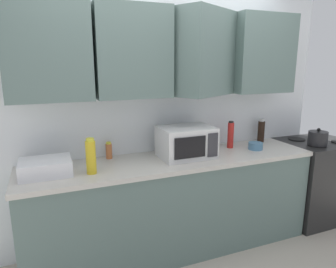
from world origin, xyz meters
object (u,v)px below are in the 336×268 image
(bottle_soy_dark, at_px, (261,131))
(bowl_ceramic_small, at_px, (255,146))
(stove_range, at_px, (314,179))
(bottle_red_sauce, at_px, (231,135))
(microwave, at_px, (186,142))
(dish_rack, at_px, (46,167))
(bottle_spice_jar, at_px, (109,151))
(kettle, at_px, (318,138))
(bottle_yellow_mustard, at_px, (91,156))

(bottle_soy_dark, bearing_deg, bowl_ceramic_small, -136.71)
(stove_range, height_order, bowl_ceramic_small, bowl_ceramic_small)
(bottle_soy_dark, relative_size, bottle_red_sauce, 0.93)
(microwave, relative_size, dish_rack, 1.26)
(bottle_spice_jar, distance_m, bowl_ceramic_small, 1.43)
(kettle, bearing_deg, bottle_soy_dark, 140.08)
(stove_range, relative_size, bottle_soy_dark, 3.60)
(stove_range, distance_m, microwave, 1.70)
(bottle_red_sauce, distance_m, bowl_ceramic_small, 0.27)
(dish_rack, height_order, bowl_ceramic_small, dish_rack)
(kettle, distance_m, bowl_ceramic_small, 0.69)
(microwave, height_order, bottle_red_sauce, microwave)
(kettle, height_order, bowl_ceramic_small, kettle)
(dish_rack, distance_m, bowl_ceramic_small, 1.94)
(bowl_ceramic_small, bearing_deg, bottle_yellow_mustard, -177.29)
(bottle_yellow_mustard, bearing_deg, dish_rack, 162.35)
(bottle_spice_jar, bearing_deg, kettle, -10.45)
(bottle_yellow_mustard, bearing_deg, bottle_red_sauce, 9.13)
(bowl_ceramic_small, bearing_deg, bottle_soy_dark, 43.29)
(stove_range, relative_size, bottle_yellow_mustard, 3.23)
(stove_range, distance_m, bottle_yellow_mustard, 2.53)
(microwave, distance_m, bowl_ceramic_small, 0.75)
(microwave, xyz_separation_m, bottle_soy_dark, (0.99, 0.19, -0.02))
(kettle, height_order, bottle_spice_jar, kettle)
(bottle_red_sauce, height_order, bottle_yellow_mustard, bottle_yellow_mustard)
(microwave, distance_m, bottle_spice_jar, 0.70)
(bottle_red_sauce, xyz_separation_m, bottle_yellow_mustard, (-1.41, -0.23, 0.00))
(kettle, distance_m, bottle_yellow_mustard, 2.29)
(stove_range, height_order, kettle, kettle)
(kettle, bearing_deg, bottle_red_sauce, 162.14)
(bottle_spice_jar, bearing_deg, bowl_ceramic_small, -10.20)
(bottle_yellow_mustard, distance_m, bowl_ceramic_small, 1.62)
(kettle, relative_size, bottle_spice_jar, 1.25)
(microwave, height_order, bottle_spice_jar, microwave)
(bottle_soy_dark, xyz_separation_m, bottle_yellow_mustard, (-1.86, -0.31, 0.02))
(microwave, bearing_deg, dish_rack, -179.52)
(bottle_soy_dark, distance_m, bottle_red_sauce, 0.45)
(dish_rack, relative_size, bottle_yellow_mustard, 1.34)
(bottle_red_sauce, bearing_deg, microwave, -168.44)
(microwave, xyz_separation_m, bottle_yellow_mustard, (-0.87, -0.12, -0.00))
(microwave, bearing_deg, bottle_yellow_mustard, -172.42)
(dish_rack, height_order, bottle_soy_dark, bottle_soy_dark)
(bottle_soy_dark, bearing_deg, dish_rack, -174.71)
(kettle, height_order, bottle_red_sauce, bottle_red_sauce)
(bottle_spice_jar, bearing_deg, bottle_yellow_mustard, -121.55)
(kettle, distance_m, dish_rack, 2.63)
(kettle, xyz_separation_m, bottle_soy_dark, (-0.43, 0.36, 0.04))
(bottle_yellow_mustard, xyz_separation_m, bowl_ceramic_small, (1.61, 0.08, -0.10))
(bottle_soy_dark, bearing_deg, bottle_yellow_mustard, -170.60)
(dish_rack, bearing_deg, microwave, 0.48)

